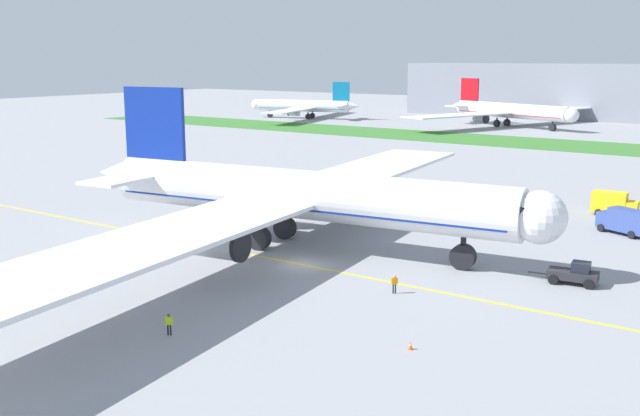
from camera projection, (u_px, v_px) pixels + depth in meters
name	position (u px, v px, depth m)	size (l,w,h in m)	color
ground_plane	(300.00, 264.00, 73.20)	(600.00, 600.00, 0.00)	gray
apron_taxi_line	(300.00, 264.00, 73.19)	(280.00, 0.36, 0.01)	yellow
grass_median_strip	(608.00, 148.00, 166.47)	(320.00, 24.00, 0.10)	#38722D
airliner_foreground	(295.00, 195.00, 78.85)	(55.66, 89.89, 16.80)	white
pushback_tug	(574.00, 274.00, 66.67)	(6.25, 2.82, 2.12)	#26262B
ground_crew_wingwalker_port	(394.00, 282.00, 64.00)	(0.50, 0.47, 1.68)	black
ground_crew_marshaller_front	(169.00, 322.00, 54.36)	(0.49, 0.47, 1.66)	black
traffic_cone_near_nose	(410.00, 346.00, 51.84)	(0.36, 0.36, 0.58)	#F2590C
service_truck_baggage_loader	(624.00, 221.00, 85.21)	(6.47, 4.28, 3.06)	#33478C
service_truck_fuel_bowser	(614.00, 203.00, 95.44)	(5.82, 3.05, 3.08)	yellow
parked_airliner_far_left	(305.00, 106.00, 246.16)	(37.54, 60.64, 12.26)	white
parked_airliner_far_centre	(509.00, 111.00, 216.62)	(44.89, 73.66, 13.83)	white
terminal_building	(604.00, 92.00, 240.95)	(134.68, 20.00, 18.00)	gray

